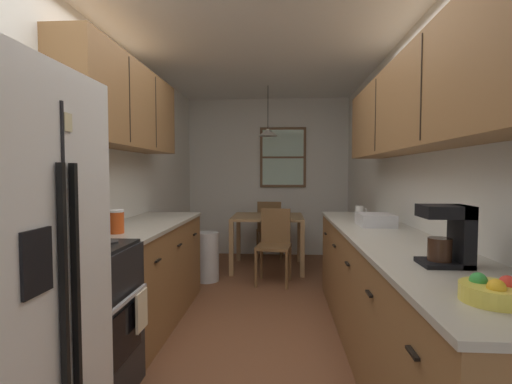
# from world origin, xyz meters

# --- Properties ---
(ground_plane) EXTENTS (12.00, 12.00, 0.00)m
(ground_plane) POSITION_xyz_m (0.00, 1.00, 0.00)
(ground_plane) COLOR brown
(wall_left) EXTENTS (0.10, 9.00, 2.55)m
(wall_left) POSITION_xyz_m (-1.35, 1.00, 1.27)
(wall_left) COLOR white
(wall_left) RESTS_ON ground
(wall_right) EXTENTS (0.10, 9.00, 2.55)m
(wall_right) POSITION_xyz_m (1.35, 1.00, 1.27)
(wall_right) COLOR white
(wall_right) RESTS_ON ground
(wall_back) EXTENTS (4.40, 0.10, 2.55)m
(wall_back) POSITION_xyz_m (0.00, 3.65, 1.27)
(wall_back) COLOR white
(wall_back) RESTS_ON ground
(ceiling_slab) EXTENTS (4.40, 9.00, 0.08)m
(ceiling_slab) POSITION_xyz_m (0.00, 1.00, 2.59)
(ceiling_slab) COLOR white
(stove_range) EXTENTS (0.66, 0.62, 1.10)m
(stove_range) POSITION_xyz_m (-0.99, -0.47, 0.47)
(stove_range) COLOR black
(stove_range) RESTS_ON ground
(microwave_over_range) EXTENTS (0.39, 0.63, 0.31)m
(microwave_over_range) POSITION_xyz_m (-1.11, -0.47, 1.70)
(microwave_over_range) COLOR white
(counter_left) EXTENTS (0.64, 1.80, 0.90)m
(counter_left) POSITION_xyz_m (-1.00, 0.74, 0.45)
(counter_left) COLOR olive
(counter_left) RESTS_ON ground
(upper_cabinets_left) EXTENTS (0.33, 1.88, 0.73)m
(upper_cabinets_left) POSITION_xyz_m (-1.14, 0.69, 1.92)
(upper_cabinets_left) COLOR olive
(counter_right) EXTENTS (0.64, 3.32, 0.90)m
(counter_right) POSITION_xyz_m (1.00, 0.15, 0.45)
(counter_right) COLOR olive
(counter_right) RESTS_ON ground
(upper_cabinets_right) EXTENTS (0.33, 3.00, 0.63)m
(upper_cabinets_right) POSITION_xyz_m (1.14, 0.10, 1.81)
(upper_cabinets_right) COLOR olive
(dining_table) EXTENTS (0.98, 0.89, 0.75)m
(dining_table) POSITION_xyz_m (0.03, 2.69, 0.64)
(dining_table) COLOR #A87F51
(dining_table) RESTS_ON ground
(dining_chair_near) EXTENTS (0.45, 0.45, 0.90)m
(dining_chair_near) POSITION_xyz_m (0.14, 2.03, 0.50)
(dining_chair_near) COLOR brown
(dining_chair_near) RESTS_ON ground
(dining_chair_far) EXTENTS (0.42, 0.42, 0.90)m
(dining_chair_far) POSITION_xyz_m (0.04, 3.34, 0.50)
(dining_chair_far) COLOR brown
(dining_chair_far) RESTS_ON ground
(pendant_light) EXTENTS (0.27, 0.27, 0.69)m
(pendant_light) POSITION_xyz_m (0.03, 2.69, 1.91)
(pendant_light) COLOR black
(back_window) EXTENTS (0.74, 0.05, 0.97)m
(back_window) POSITION_xyz_m (0.25, 3.58, 1.60)
(back_window) COLOR brown
(trash_bin) EXTENTS (0.30, 0.30, 0.61)m
(trash_bin) POSITION_xyz_m (-0.70, 2.03, 0.30)
(trash_bin) COLOR silver
(trash_bin) RESTS_ON ground
(storage_canister) EXTENTS (0.12, 0.12, 0.17)m
(storage_canister) POSITION_xyz_m (-1.00, 0.15, 0.99)
(storage_canister) COLOR #D84C19
(storage_canister) RESTS_ON counter_left
(dish_towel) EXTENTS (0.02, 0.16, 0.24)m
(dish_towel) POSITION_xyz_m (-0.64, -0.31, 0.50)
(dish_towel) COLOR beige
(coffee_maker) EXTENTS (0.22, 0.18, 0.29)m
(coffee_maker) POSITION_xyz_m (1.03, -0.68, 1.05)
(coffee_maker) COLOR black
(coffee_maker) RESTS_ON counter_right
(mug_by_coffeemaker) EXTENTS (0.12, 0.08, 0.10)m
(mug_by_coffeemaker) POSITION_xyz_m (1.04, 1.45, 0.95)
(mug_by_coffeemaker) COLOR white
(mug_by_coffeemaker) RESTS_ON counter_right
(fruit_bowl) EXTENTS (0.22, 0.22, 0.09)m
(fruit_bowl) POSITION_xyz_m (0.95, -1.19, 0.94)
(fruit_bowl) COLOR #E5D14C
(fruit_bowl) RESTS_ON counter_right
(dish_rack) EXTENTS (0.28, 0.34, 0.10)m
(dish_rack) POSITION_xyz_m (1.01, 0.68, 0.95)
(dish_rack) COLOR silver
(dish_rack) RESTS_ON counter_right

